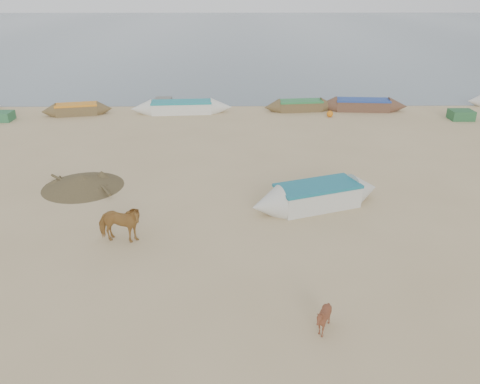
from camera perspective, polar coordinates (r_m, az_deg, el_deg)
ground at (r=15.25m, az=0.16°, el=-9.62°), size 140.00×140.00×0.00m
sea at (r=95.05m, az=-0.51°, el=19.04°), size 160.00×160.00×0.00m
cow_adult at (r=17.03m, az=-14.49°, el=-3.79°), size 1.80×1.01×1.44m
calf_front at (r=12.83m, az=10.11°, el=-14.98°), size 1.05×1.00×0.92m
near_canoe at (r=19.45m, az=9.38°, el=-0.44°), size 5.91×3.36×0.98m
debris_pile at (r=22.31m, az=-18.65°, el=1.27°), size 4.55×4.55×0.57m
waterline_canoes at (r=34.19m, az=-0.32°, el=10.51°), size 58.24×5.07×0.91m
beach_clutter at (r=33.59m, az=7.20°, el=9.87°), size 48.38×5.39×0.64m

